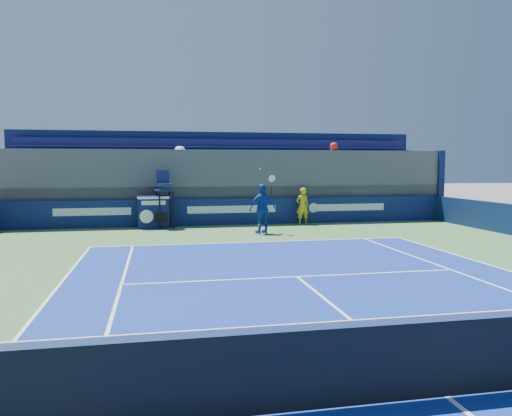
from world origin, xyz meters
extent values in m
plane|color=slate|center=(0.00, 0.00, 0.00)|extent=(120.00, 120.00, 0.00)
cube|color=#426F3A|center=(0.00, 0.00, 0.01)|extent=(20.00, 34.00, 0.01)
cube|color=navy|center=(0.00, 0.00, 0.01)|extent=(10.97, 23.77, 0.01)
imported|color=gold|center=(3.15, 16.58, 0.85)|extent=(0.64, 0.46, 1.67)
cube|color=white|center=(0.00, 11.88, 0.02)|extent=(10.97, 0.07, 0.00)
cube|color=white|center=(0.00, 6.40, 0.02)|extent=(8.23, 0.07, 0.00)
cube|color=white|center=(0.00, 0.00, 0.02)|extent=(0.07, 12.80, 0.00)
cube|color=black|center=(0.00, 0.00, 0.50)|extent=(11.57, 0.02, 0.92)
cube|color=white|center=(0.00, 0.00, 0.98)|extent=(11.57, 0.03, 0.08)
cube|color=#0D194D|center=(0.00, 17.10, 0.60)|extent=(20.40, 0.20, 1.20)
cube|color=white|center=(-6.00, 17.00, 0.72)|extent=(3.20, 0.01, 0.32)
cube|color=white|center=(0.00, 17.00, 0.72)|extent=(4.00, 0.01, 0.32)
cube|color=white|center=(5.50, 17.00, 0.72)|extent=(3.60, 0.01, 0.32)
cylinder|color=white|center=(3.80, 16.99, 0.72)|extent=(0.44, 0.01, 0.44)
cube|color=#0E1246|center=(-3.46, 16.59, 0.70)|extent=(1.33, 0.75, 1.40)
cube|color=white|center=(-3.46, 16.59, 1.33)|extent=(1.35, 0.77, 0.10)
cylinder|color=white|center=(-3.74, 16.22, 0.55)|extent=(0.56, 0.04, 0.56)
cube|color=black|center=(-3.14, 16.24, 0.50)|extent=(0.55, 0.04, 0.40)
cube|color=silver|center=(-3.44, 16.23, 1.12)|extent=(1.00, 0.05, 0.18)
cylinder|color=black|center=(-3.20, 16.06, 0.80)|extent=(0.08, 0.08, 1.60)
cylinder|color=black|center=(-2.65, 16.18, 0.80)|extent=(0.08, 0.08, 1.60)
cylinder|color=black|center=(-3.32, 16.60, 0.80)|extent=(0.08, 0.08, 1.60)
cylinder|color=black|center=(-2.77, 16.73, 0.80)|extent=(0.08, 0.08, 1.60)
cube|color=#101B51|center=(-2.98, 16.39, 1.63)|extent=(0.84, 0.84, 0.06)
cube|color=#14234D|center=(-2.96, 16.30, 1.88)|extent=(0.64, 0.56, 0.08)
cube|color=#151D4F|center=(-3.04, 16.65, 2.18)|extent=(0.55, 0.18, 0.60)
imported|color=#123A96|center=(0.76, 14.01, 0.99)|extent=(1.24, 0.80, 1.96)
cylinder|color=black|center=(1.11, 14.03, 1.70)|extent=(0.06, 0.16, 0.39)
torus|color=silver|center=(1.13, 13.96, 2.18)|extent=(0.31, 0.17, 0.29)
cylinder|color=silver|center=(1.13, 13.96, 2.18)|extent=(0.26, 0.13, 0.24)
sphere|color=#B8CF2E|center=(0.64, 13.88, 2.55)|extent=(0.07, 0.07, 0.07)
cube|color=#4B4C50|center=(0.00, 19.00, 1.69)|extent=(20.40, 3.60, 3.38)
cube|color=#4B4C50|center=(0.00, 17.65, 1.48)|extent=(20.40, 0.90, 0.55)
cube|color=#14194E|center=(0.00, 17.55, 1.95)|extent=(20.00, 0.45, 0.08)
cube|color=#14194E|center=(0.00, 17.80, 2.15)|extent=(20.00, 0.06, 0.45)
cube|color=#4B4C50|center=(0.00, 18.55, 2.02)|extent=(20.40, 0.90, 0.55)
cube|color=#14194E|center=(0.00, 18.45, 2.50)|extent=(20.00, 0.45, 0.08)
cube|color=#14194E|center=(0.00, 18.70, 2.70)|extent=(20.00, 0.06, 0.45)
cube|color=#4B4C50|center=(0.00, 19.45, 2.58)|extent=(20.40, 0.90, 0.55)
cube|color=#14194E|center=(0.00, 19.35, 3.05)|extent=(20.00, 0.45, 0.08)
cube|color=#14194E|center=(0.00, 19.60, 3.25)|extent=(20.00, 0.06, 0.45)
cube|color=#4B4C50|center=(0.00, 20.35, 3.13)|extent=(20.40, 0.90, 0.55)
cube|color=#14194E|center=(0.00, 20.25, 3.60)|extent=(20.00, 0.45, 0.08)
cube|color=#14194E|center=(0.00, 20.50, 3.80)|extent=(20.00, 0.06, 0.45)
cube|color=#0C1647|center=(0.00, 20.95, 2.20)|extent=(20.80, 0.30, 4.40)
cube|color=#0C1647|center=(10.35, 19.00, 1.70)|extent=(0.30, 3.90, 3.40)
imported|color=gold|center=(-5.94, 17.60, 2.57)|extent=(0.79, 0.62, 1.59)
imported|color=silver|center=(-2.26, 17.60, 2.65)|extent=(1.21, 0.78, 1.77)
imported|color=#B22419|center=(5.32, 18.50, 3.07)|extent=(0.84, 0.67, 1.49)
camera|label=1|loc=(-3.29, -5.04, 2.72)|focal=35.00mm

